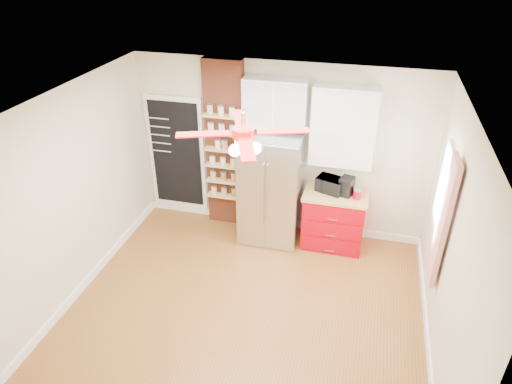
% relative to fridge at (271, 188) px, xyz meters
% --- Properties ---
extents(floor, '(4.50, 4.50, 0.00)m').
position_rel_fridge_xyz_m(floor, '(0.05, -1.63, -0.88)').
color(floor, brown).
rests_on(floor, ground).
extents(ceiling, '(4.50, 4.50, 0.00)m').
position_rel_fridge_xyz_m(ceiling, '(0.05, -1.63, 1.83)').
color(ceiling, white).
rests_on(ceiling, wall_back).
extents(wall_back, '(4.50, 0.02, 2.70)m').
position_rel_fridge_xyz_m(wall_back, '(0.05, 0.37, 0.48)').
color(wall_back, beige).
rests_on(wall_back, floor).
extents(wall_front, '(4.50, 0.02, 2.70)m').
position_rel_fridge_xyz_m(wall_front, '(0.05, -3.63, 0.48)').
color(wall_front, beige).
rests_on(wall_front, floor).
extents(wall_left, '(0.02, 4.00, 2.70)m').
position_rel_fridge_xyz_m(wall_left, '(-2.20, -1.63, 0.48)').
color(wall_left, beige).
rests_on(wall_left, floor).
extents(wall_right, '(0.02, 4.00, 2.70)m').
position_rel_fridge_xyz_m(wall_right, '(2.30, -1.63, 0.48)').
color(wall_right, beige).
rests_on(wall_right, floor).
extents(chalkboard, '(0.95, 0.05, 1.95)m').
position_rel_fridge_xyz_m(chalkboard, '(-1.65, 0.33, 0.23)').
color(chalkboard, white).
rests_on(chalkboard, wall_back).
extents(brick_pillar, '(0.60, 0.16, 2.70)m').
position_rel_fridge_xyz_m(brick_pillar, '(-0.80, 0.29, 0.48)').
color(brick_pillar, brown).
rests_on(brick_pillar, floor).
extents(fridge, '(0.90, 0.70, 1.75)m').
position_rel_fridge_xyz_m(fridge, '(0.00, 0.00, 0.00)').
color(fridge, silver).
rests_on(fridge, floor).
extents(upper_glass_cabinet, '(0.90, 0.35, 0.70)m').
position_rel_fridge_xyz_m(upper_glass_cabinet, '(0.00, 0.20, 1.27)').
color(upper_glass_cabinet, white).
rests_on(upper_glass_cabinet, wall_back).
extents(red_cabinet, '(0.94, 0.64, 0.90)m').
position_rel_fridge_xyz_m(red_cabinet, '(0.97, 0.05, -0.42)').
color(red_cabinet, '#AC000E').
rests_on(red_cabinet, floor).
extents(upper_shelf_unit, '(0.90, 0.30, 1.15)m').
position_rel_fridge_xyz_m(upper_shelf_unit, '(0.97, 0.22, 1.00)').
color(upper_shelf_unit, white).
rests_on(upper_shelf_unit, wall_back).
extents(window, '(0.04, 0.75, 1.05)m').
position_rel_fridge_xyz_m(window, '(2.28, -0.73, 0.68)').
color(window, white).
rests_on(window, wall_right).
extents(curtain, '(0.06, 0.40, 1.55)m').
position_rel_fridge_xyz_m(curtain, '(2.23, -1.28, 0.57)').
color(curtain, red).
rests_on(curtain, wall_right).
extents(ceiling_fan, '(1.40, 1.40, 0.44)m').
position_rel_fridge_xyz_m(ceiling_fan, '(0.05, -1.63, 1.55)').
color(ceiling_fan, silver).
rests_on(ceiling_fan, ceiling).
extents(toaster_oven, '(0.46, 0.38, 0.22)m').
position_rel_fridge_xyz_m(toaster_oven, '(0.87, 0.09, 0.14)').
color(toaster_oven, black).
rests_on(toaster_oven, red_cabinet).
extents(coffee_maker, '(0.23, 0.25, 0.28)m').
position_rel_fridge_xyz_m(coffee_maker, '(1.11, 0.04, 0.16)').
color(coffee_maker, black).
rests_on(coffee_maker, red_cabinet).
extents(canister_left, '(0.13, 0.13, 0.14)m').
position_rel_fridge_xyz_m(canister_left, '(1.27, -0.04, 0.09)').
color(canister_left, '#A8091B').
rests_on(canister_left, red_cabinet).
extents(canister_right, '(0.13, 0.13, 0.14)m').
position_rel_fridge_xyz_m(canister_right, '(1.26, 0.04, 0.10)').
color(canister_right, '#B00929').
rests_on(canister_right, red_cabinet).
extents(pantry_jar_oats, '(0.10, 0.10, 0.13)m').
position_rel_fridge_xyz_m(pantry_jar_oats, '(-0.88, 0.18, 0.56)').
color(pantry_jar_oats, beige).
rests_on(pantry_jar_oats, brick_pillar).
extents(pantry_jar_beans, '(0.11, 0.11, 0.14)m').
position_rel_fridge_xyz_m(pantry_jar_beans, '(-0.76, 0.13, 0.57)').
color(pantry_jar_beans, '#94754B').
rests_on(pantry_jar_beans, brick_pillar).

